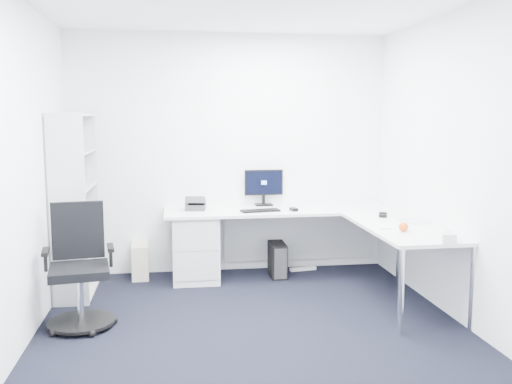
{
  "coord_description": "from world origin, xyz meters",
  "views": [
    {
      "loc": [
        -0.64,
        -4.37,
        1.79
      ],
      "look_at": [
        0.15,
        1.05,
        1.05
      ],
      "focal_mm": 40.0,
      "sensor_mm": 36.0,
      "label": 1
    }
  ],
  "objects": [
    {
      "name": "power_strip",
      "position": [
        0.83,
        1.93,
        0.02
      ],
      "size": [
        0.32,
        0.1,
        0.04
      ],
      "primitive_type": "cube",
      "rotation": [
        0.0,
        0.0,
        0.16
      ],
      "color": "white",
      "rests_on": "ground"
    },
    {
      "name": "monitor",
      "position": [
        0.38,
        2.03,
        0.97
      ],
      "size": [
        0.45,
        0.15,
        0.43
      ],
      "primitive_type": null,
      "rotation": [
        0.0,
        0.0,
        0.02
      ],
      "color": "black",
      "rests_on": "l_desk"
    },
    {
      "name": "wall_left",
      "position": [
        -1.8,
        0.0,
        1.35
      ],
      "size": [
        0.02,
        4.2,
        2.7
      ],
      "primitive_type": "cube",
      "color": "white",
      "rests_on": "ground"
    },
    {
      "name": "desk_phone",
      "position": [
        -0.41,
        1.83,
        0.83
      ],
      "size": [
        0.24,
        0.24,
        0.15
      ],
      "primitive_type": null,
      "rotation": [
        0.0,
        0.0,
        -0.15
      ],
      "color": "#2D2D30",
      "rests_on": "l_desk"
    },
    {
      "name": "l_desk",
      "position": [
        0.55,
        1.4,
        0.38
      ],
      "size": [
        2.6,
        1.46,
        0.76
      ],
      "primitive_type": null,
      "color": "silver",
      "rests_on": "ground"
    },
    {
      "name": "laptop",
      "position": [
        1.68,
        0.82,
        0.87
      ],
      "size": [
        0.33,
        0.32,
        0.22
      ],
      "primitive_type": null,
      "rotation": [
        0.0,
        0.0,
        0.08
      ],
      "color": "silver",
      "rests_on": "l_desk"
    },
    {
      "name": "ground",
      "position": [
        0.0,
        0.0,
        0.0
      ],
      "size": [
        4.2,
        4.2,
        0.0
      ],
      "primitive_type": "plane",
      "color": "black"
    },
    {
      "name": "wall_back",
      "position": [
        0.0,
        2.1,
        1.35
      ],
      "size": [
        3.6,
        0.02,
        2.7
      ],
      "primitive_type": "cube",
      "color": "white",
      "rests_on": "ground"
    },
    {
      "name": "drawer_pedestal",
      "position": [
        -0.42,
        1.75,
        0.38
      ],
      "size": [
        0.49,
        0.61,
        0.76
      ],
      "primitive_type": "cube",
      "color": "silver",
      "rests_on": "ground"
    },
    {
      "name": "wall_front",
      "position": [
        0.0,
        -2.1,
        1.35
      ],
      "size": [
        3.6,
        0.02,
        2.7
      ],
      "primitive_type": "cube",
      "color": "white",
      "rests_on": "ground"
    },
    {
      "name": "task_chair",
      "position": [
        -1.44,
        0.45,
        0.52
      ],
      "size": [
        0.67,
        0.67,
        1.05
      ],
      "primitive_type": null,
      "rotation": [
        0.0,
        0.0,
        0.15
      ],
      "color": "black",
      "rests_on": "ground"
    },
    {
      "name": "tissue_box",
      "position": [
        1.56,
        -0.05,
        0.8
      ],
      "size": [
        0.13,
        0.24,
        0.08
      ],
      "primitive_type": "cube",
      "rotation": [
        0.0,
        0.0,
        -0.07
      ],
      "color": "white",
      "rests_on": "l_desk"
    },
    {
      "name": "black_pc_tower",
      "position": [
        0.49,
        1.75,
        0.19
      ],
      "size": [
        0.18,
        0.39,
        0.37
      ],
      "primitive_type": "cube",
      "rotation": [
        0.0,
        0.0,
        -0.02
      ],
      "color": "black",
      "rests_on": "ground"
    },
    {
      "name": "mouse",
      "position": [
        0.65,
        1.61,
        0.78
      ],
      "size": [
        0.08,
        0.12,
        0.03
      ],
      "primitive_type": "cube",
      "rotation": [
        0.0,
        0.0,
        0.18
      ],
      "color": "black",
      "rests_on": "l_desk"
    },
    {
      "name": "beige_pc_tower",
      "position": [
        -1.02,
        1.92,
        0.19
      ],
      "size": [
        0.2,
        0.41,
        0.38
      ],
      "primitive_type": "cube",
      "rotation": [
        0.0,
        0.0,
        0.04
      ],
      "color": "beige",
      "rests_on": "ground"
    },
    {
      "name": "black_keyboard",
      "position": [
        0.28,
        1.62,
        0.77
      ],
      "size": [
        0.43,
        0.21,
        0.02
      ],
      "primitive_type": "cube",
      "rotation": [
        0.0,
        0.0,
        0.16
      ],
      "color": "black",
      "rests_on": "l_desk"
    },
    {
      "name": "wall_right",
      "position": [
        1.8,
        0.0,
        1.35
      ],
      "size": [
        0.02,
        4.2,
        2.7
      ],
      "primitive_type": "cube",
      "color": "white",
      "rests_on": "ground"
    },
    {
      "name": "headphones",
      "position": [
        1.49,
        1.16,
        0.78
      ],
      "size": [
        0.19,
        0.23,
        0.05
      ],
      "primitive_type": null,
      "rotation": [
        0.0,
        0.0,
        -0.38
      ],
      "color": "black",
      "rests_on": "l_desk"
    },
    {
      "name": "orange_fruit",
      "position": [
        1.38,
        0.37,
        0.8
      ],
      "size": [
        0.08,
        0.08,
        0.08
      ],
      "primitive_type": "sphere",
      "color": "#E15514",
      "rests_on": "l_desk"
    },
    {
      "name": "white_keyboard",
      "position": [
        1.27,
        0.69,
        0.77
      ],
      "size": [
        0.13,
        0.4,
        0.01
      ],
      "primitive_type": "cube",
      "rotation": [
        0.0,
        0.0,
        -0.04
      ],
      "color": "white",
      "rests_on": "l_desk"
    },
    {
      "name": "bookshelf",
      "position": [
        -1.62,
        1.45,
        0.91
      ],
      "size": [
        0.35,
        0.91,
        1.81
      ],
      "primitive_type": null,
      "color": "#BBBDBE",
      "rests_on": "ground"
    }
  ]
}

